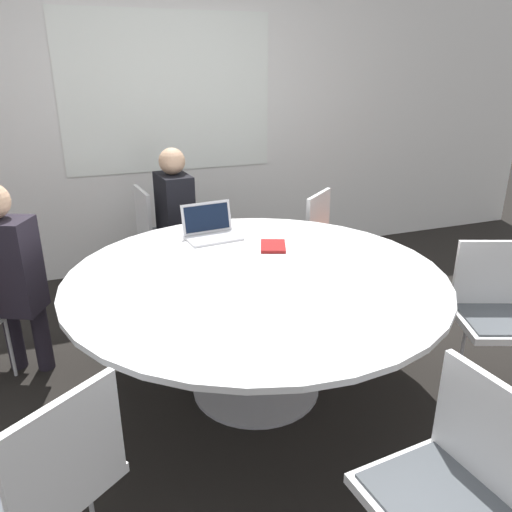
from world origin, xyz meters
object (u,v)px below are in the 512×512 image
Objects in this scene: chair_0 at (160,229)px; person_0 at (177,212)px; chair_5 at (332,238)px; spiral_notebook at (273,246)px; chair_4 at (496,306)px; person_1 at (6,269)px; chair_2 at (48,473)px; chair_3 at (453,479)px; laptop at (210,229)px.

chair_0 is 0.71× the size of person_0.
spiral_notebook is (-0.76, -0.60, 0.24)m from chair_5.
spiral_notebook is (-1.06, 0.76, 0.24)m from chair_4.
person_1 is (-1.15, -0.79, 0.00)m from person_0.
person_1 is (-0.21, 1.48, 0.19)m from chair_2.
chair_0 is at bearing 2.86° from chair_3.
chair_2 is 2.46m from person_0.
chair_3 is 1.70m from spiral_notebook.
chair_2 is at bearing -28.24° from person_0.
person_0 is at bearing 31.77° from chair_2.
person_0 is at bearing 19.01° from chair_0.
person_0 is at bearing 88.87° from laptop.
chair_0 is at bearing -32.65° from chair_4.
person_1 reaches higher than laptop.
laptop is at bearing 27.13° from person_1.
chair_0 is 3.42× the size of spiral_notebook.
chair_0 is at bearing -160.99° from person_0.
person_0 is (-1.43, 1.84, 0.19)m from chair_4.
person_1 reaches higher than chair_4.
person_1 is 1.55m from spiral_notebook.
chair_0 is at bearing 93.87° from laptop.
spiral_notebook is at bearing 13.99° from chair_0.
chair_4 is (1.53, -2.07, 0.00)m from chair_0.
chair_2 is 0.71× the size of person_1.
person_1 is 4.82× the size of spiral_notebook.
laptop reaches higher than chair_3.
chair_3 is 0.71× the size of person_1.
chair_0 is 1.42m from chair_5.
person_1 is at bearing 169.21° from spiral_notebook.
chair_3 is 0.71× the size of person_0.
chair_5 is 1.24m from person_0.
chair_0 is 1.04m from laptop.
chair_2 is 1.50m from person_1.
chair_5 is (1.23, -0.71, 0.00)m from chair_0.
chair_2 is at bearing -137.75° from spiral_notebook.
person_1 reaches higher than spiral_notebook.
person_0 reaches higher than chair_3.
laptop is (1.21, 0.04, 0.09)m from person_1.
chair_2 and chair_5 have the same top height.
chair_2 is at bearing -129.25° from laptop.
chair_3 is 3.42× the size of spiral_notebook.
chair_0 is 1.42m from spiral_notebook.
person_0 is (-0.32, 2.77, 0.19)m from chair_3.
person_1 is at bearing -32.62° from chair_5.
person_1 is 1.22m from laptop.
person_0 is at bearing 1.36° from chair_3.
chair_3 is at bearing 2.31° from chair_0.
chair_2 is at bearing 0.47° from chair_5.
chair_0 is at bearing 69.78° from person_1.
chair_0 is 0.32m from person_0.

